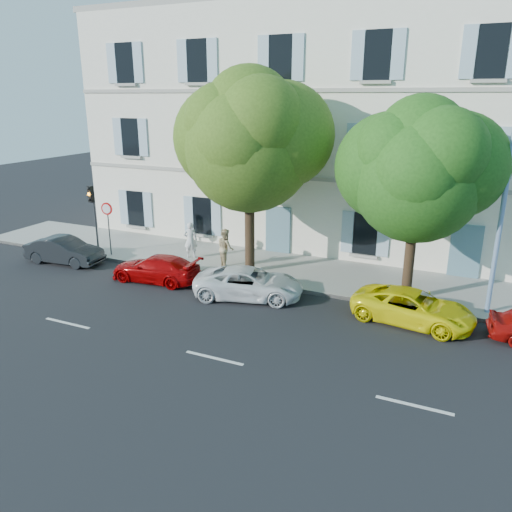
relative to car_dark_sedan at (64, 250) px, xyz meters
The scene contains 15 objects.
ground 11.17m from the car_dark_sedan, ahead, with size 90.00×90.00×0.00m, color black.
sidewalk 11.60m from the car_dark_sedan, 16.76° to the left, with size 36.00×4.50×0.15m, color #A09E96.
kerb 11.17m from the car_dark_sedan, ahead, with size 36.00×0.16×0.16m, color #9E998E.
building 15.31m from the car_dark_sedan, 39.34° to the left, with size 28.00×7.00×12.00m, color white.
car_dark_sedan is the anchor object (origin of this frame).
car_red_coupe 5.50m from the car_dark_sedan, ahead, with size 1.63×4.01×1.16m, color #A20405.
car_white_coupe 9.98m from the car_dark_sedan, ahead, with size 2.01×4.35×1.21m, color white.
car_yellow_supercar 16.31m from the car_dark_sedan, ahead, with size 1.97×4.27×1.19m, color yellow.
tree_left 10.43m from the car_dark_sedan, 14.70° to the left, with size 5.55×5.55×8.60m.
tree_right 16.48m from the car_dark_sedan, ahead, with size 4.83×4.83×7.44m.
traffic_light 2.59m from the car_dark_sedan, 65.92° to the left, with size 0.31×0.39×3.44m.
road_sign 2.60m from the car_dark_sedan, 47.70° to the left, with size 0.62×0.11×2.66m.
street_lamp 19.35m from the car_dark_sedan, ahead, with size 0.45×1.89×8.79m.
pedestrian_a 6.10m from the car_dark_sedan, 28.27° to the left, with size 0.65×0.43×1.78m, color silver.
pedestrian_b 7.93m from the car_dark_sedan, 17.72° to the left, with size 0.88×0.68×1.81m, color tan.
Camera 1 is at (6.88, -15.99, 7.78)m, focal length 35.00 mm.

